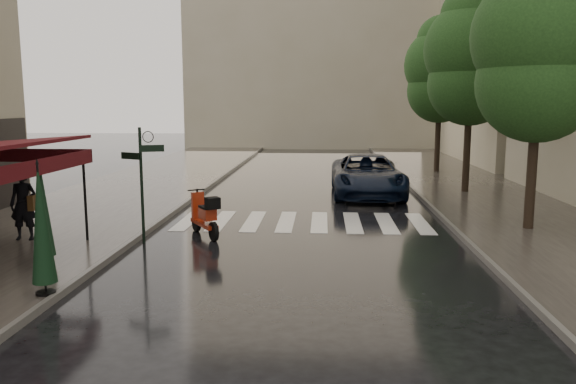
# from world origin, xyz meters

# --- Properties ---
(ground) EXTENTS (120.00, 120.00, 0.00)m
(ground) POSITION_xyz_m (0.00, 0.00, 0.00)
(ground) COLOR black
(ground) RESTS_ON ground
(sidewalk_near) EXTENTS (6.00, 60.00, 0.12)m
(sidewalk_near) POSITION_xyz_m (-4.50, 12.00, 0.06)
(sidewalk_near) COLOR #38332D
(sidewalk_near) RESTS_ON ground
(sidewalk_far) EXTENTS (5.50, 60.00, 0.12)m
(sidewalk_far) POSITION_xyz_m (10.25, 12.00, 0.06)
(sidewalk_far) COLOR #38332D
(sidewalk_far) RESTS_ON ground
(curb_near) EXTENTS (0.12, 60.00, 0.16)m
(curb_near) POSITION_xyz_m (-1.45, 12.00, 0.07)
(curb_near) COLOR #595651
(curb_near) RESTS_ON ground
(curb_far) EXTENTS (0.12, 60.00, 0.16)m
(curb_far) POSITION_xyz_m (7.45, 12.00, 0.07)
(curb_far) COLOR #595651
(curb_far) RESTS_ON ground
(crosswalk) EXTENTS (7.85, 3.20, 0.01)m
(crosswalk) POSITION_xyz_m (2.98, 6.00, 0.01)
(crosswalk) COLOR silver
(crosswalk) RESTS_ON ground
(signpost) EXTENTS (1.17, 0.29, 3.10)m
(signpost) POSITION_xyz_m (-1.19, 3.00, 1.83)
(signpost) COLOR black
(signpost) RESTS_ON ground
(haussmann_far) EXTENTS (8.00, 16.00, 18.50)m
(haussmann_far) POSITION_xyz_m (16.50, 26.00, 9.25)
(haussmann_far) COLOR tan
(haussmann_far) RESTS_ON ground
(backdrop_building) EXTENTS (22.00, 6.00, 20.00)m
(backdrop_building) POSITION_xyz_m (3.00, 38.00, 10.00)
(backdrop_building) COLOR tan
(backdrop_building) RESTS_ON ground
(tree_near) EXTENTS (3.80, 3.80, 7.99)m
(tree_near) POSITION_xyz_m (9.60, 5.00, 5.32)
(tree_near) COLOR black
(tree_near) RESTS_ON sidewalk_far
(tree_mid) EXTENTS (3.80, 3.80, 8.34)m
(tree_mid) POSITION_xyz_m (9.50, 12.00, 5.59)
(tree_mid) COLOR black
(tree_mid) RESTS_ON sidewalk_far
(tree_far) EXTENTS (3.80, 3.80, 8.16)m
(tree_far) POSITION_xyz_m (9.70, 19.00, 5.46)
(tree_far) COLOR black
(tree_far) RESTS_ON sidewalk_far
(pedestrian_with_umbrella) EXTENTS (1.23, 1.25, 2.58)m
(pedestrian_with_umbrella) POSITION_xyz_m (-4.32, 2.71, 1.83)
(pedestrian_with_umbrella) COLOR black
(pedestrian_with_umbrella) RESTS_ON sidewalk_near
(scooter) EXTENTS (1.16, 1.67, 1.26)m
(scooter) POSITION_xyz_m (0.30, 3.85, 0.58)
(scooter) COLOR black
(scooter) RESTS_ON ground
(parked_car) EXTENTS (2.83, 6.04, 1.67)m
(parked_car) POSITION_xyz_m (5.40, 11.41, 0.84)
(parked_car) COLOR black
(parked_car) RESTS_ON ground
(parasol_front) EXTENTS (0.46, 0.46, 2.54)m
(parasol_front) POSITION_xyz_m (-1.65, -1.50, 1.49)
(parasol_front) COLOR black
(parasol_front) RESTS_ON sidewalk_near
(parasol_back) EXTENTS (0.44, 0.44, 2.36)m
(parasol_back) POSITION_xyz_m (-2.61, 0.42, 1.39)
(parasol_back) COLOR black
(parasol_back) RESTS_ON sidewalk_near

